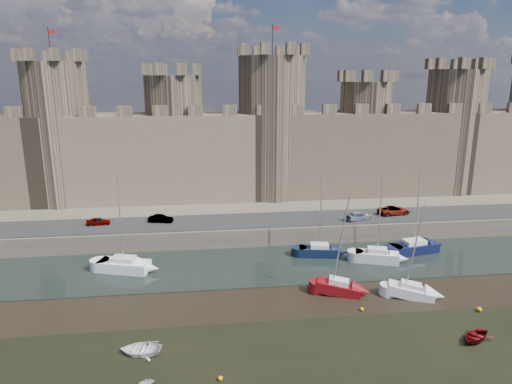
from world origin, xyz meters
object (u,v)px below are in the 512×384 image
Objects in this scene: sailboat_2 at (377,256)px; sailboat_5 at (411,291)px; car_1 at (161,219)px; sailboat_4 at (339,287)px; car_3 at (394,210)px; sailboat_0 at (124,265)px; car_2 at (359,216)px; sailboat_1 at (319,250)px; car_0 at (98,222)px; sailboat_3 at (414,247)px.

sailboat_5 is (0.05, -9.28, -0.15)m from sailboat_2.
car_1 is 27.67m from sailboat_4.
sailboat_0 is (-37.47, -10.16, -2.30)m from car_3.
car_2 is 0.37× the size of sailboat_2.
car_2 is 10.02m from sailboat_1.
car_3 is 0.44× the size of sailboat_4.
sailboat_2 is (35.50, -11.35, -2.16)m from car_0.
sailboat_3 is (5.19, -6.81, -2.27)m from car_2.
sailboat_4 is at bearing -153.06° from sailboat_3.
car_0 is 30.27m from sailboat_1.
sailboat_2 reaches higher than sailboat_3.
sailboat_5 reaches higher than car_3.
sailboat_2 is at bearing -101.14° from car_1.
car_1 is 33.91m from car_3.
sailboat_4 is 7.43m from sailboat_5.
sailboat_2 reaches higher than car_0.
sailboat_3 reaches higher than car_0.
sailboat_1 is at bearing 113.16° from car_3.
sailboat_1 is (28.93, -8.62, -2.23)m from car_0.
car_2 reaches higher than car_1.
car_3 reaches higher than car_2.
sailboat_4 reaches higher than car_0.
sailboat_0 is 1.10× the size of sailboat_1.
sailboat_3 is (12.51, -0.37, 0.02)m from sailboat_1.
sailboat_0 reaches higher than sailboat_5.
sailboat_4 is (28.29, -19.03, -2.26)m from car_0.
sailboat_5 is at bearing 6.73° from sailboat_4.
sailboat_0 is 1.00× the size of sailboat_2.
car_3 is 0.46× the size of sailboat_1.
car_2 is 6.37m from car_3.
sailboat_5 is at bearing -115.62° from car_1.
sailboat_5 is at bearing 158.68° from car_2.
sailboat_1 is at bearing 175.66° from sailboat_2.
sailboat_2 is at bearing -168.76° from sailboat_3.
sailboat_3 is (41.44, -9.00, -2.20)m from car_0.
sailboat_3 is at bearing 165.40° from car_3.
car_3 is 13.22m from sailboat_2.
sailboat_3 is 1.09× the size of sailboat_5.
car_0 is at bearing 102.29° from car_1.
sailboat_4 is (-14.03, -18.76, -2.38)m from car_3.
sailboat_3 is at bearing 19.10° from sailboat_0.
sailboat_1 is 7.11m from sailboat_2.
car_2 is 18.62m from sailboat_5.
car_2 is at bearing 51.47° from sailboat_1.
car_3 is 0.42× the size of sailboat_0.
sailboat_1 reaches higher than sailboat_5.
sailboat_1 is (24.08, 1.80, -0.05)m from sailboat_0.
car_3 is at bearing 76.61° from sailboat_2.
sailboat_2 is (-0.75, -9.17, -2.22)m from car_2.
sailboat_1 is 12.51m from sailboat_3.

